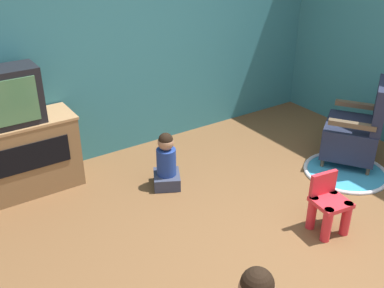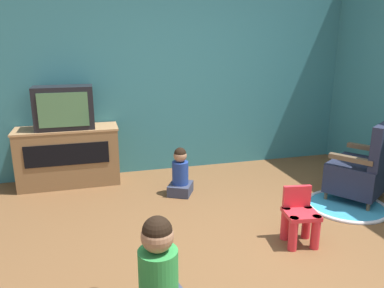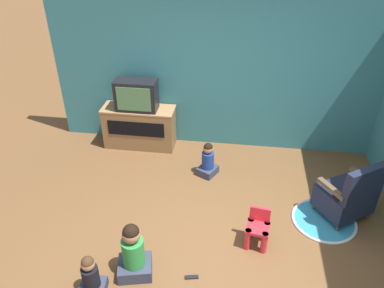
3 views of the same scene
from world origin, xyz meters
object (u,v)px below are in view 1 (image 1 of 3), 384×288
object	(u,v)px
yellow_kid_chair	(328,208)
child_watching_left	(166,163)
tv_cabinet	(12,158)
black_armchair	(356,131)
television	(0,98)

from	to	relation	value
yellow_kid_chair	child_watching_left	xyz separation A→B (m)	(-0.74, 1.32, 0.02)
tv_cabinet	black_armchair	world-z (taller)	black_armchair
tv_cabinet	television	world-z (taller)	television
tv_cabinet	television	xyz separation A→B (m)	(0.00, -0.03, 0.59)
television	black_armchair	size ratio (longest dim) A/B	0.75
yellow_kid_chair	child_watching_left	distance (m)	1.51
black_armchair	television	bearing A→B (deg)	-56.43
television	black_armchair	xyz separation A→B (m)	(3.10, -1.31, -0.60)
yellow_kid_chair	black_armchair	bearing A→B (deg)	37.85
black_armchair	tv_cabinet	bearing A→B (deg)	-56.94
black_armchair	child_watching_left	world-z (taller)	black_armchair
tv_cabinet	yellow_kid_chair	world-z (taller)	tv_cabinet
tv_cabinet	child_watching_left	xyz separation A→B (m)	(1.22, -0.67, -0.12)
yellow_kid_chair	child_watching_left	size ratio (longest dim) A/B	0.89
television	child_watching_left	distance (m)	1.55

